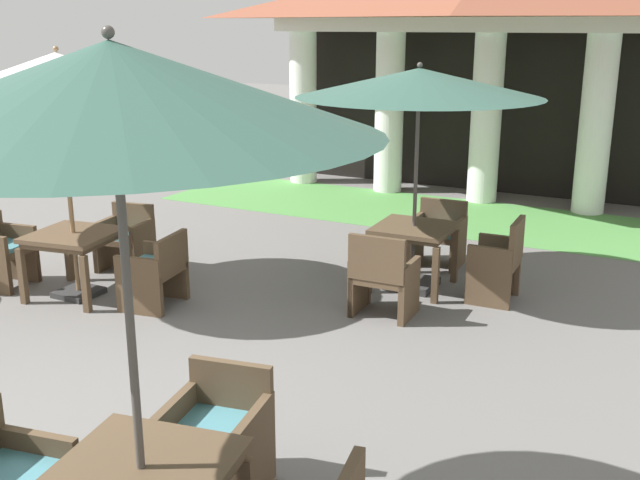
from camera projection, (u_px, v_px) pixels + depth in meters
name	position (u px, v px, depth m)	size (l,w,h in m)	color
background_pavilion	(494.00, 14.00, 12.19)	(8.24, 3.06, 4.09)	white
lawn_strip	(459.00, 216.00, 11.91)	(10.04, 2.44, 0.01)	#519347
patio_table_near_foreground	(74.00, 241.00, 8.29)	(1.01, 1.01, 0.74)	brown
patio_umbrella_near_foreground	(58.00, 75.00, 7.78)	(2.65, 2.65, 2.73)	#2D2D2D
patio_chair_near_foreground_west	(2.00, 252.00, 8.65)	(0.61, 0.63, 0.84)	brown
patio_chair_near_foreground_east	(155.00, 271.00, 8.05)	(0.64, 0.71, 0.81)	brown
patio_chair_near_foreground_north	(126.00, 239.00, 9.27)	(0.66, 0.61, 0.80)	brown
patio_umbrella_mid_left	(113.00, 94.00, 3.37)	(2.50, 2.50, 2.95)	#2D2D2D
patio_chair_mid_left_north	(218.00, 436.00, 4.84)	(0.70, 0.68, 0.81)	brown
patio_table_mid_right	(414.00, 235.00, 8.55)	(0.88, 0.88, 0.74)	brown
patio_umbrella_mid_right	(419.00, 85.00, 8.08)	(2.70, 2.70, 2.56)	#2D2D2D
patio_chair_mid_right_east	(498.00, 263.00, 8.21)	(0.52, 0.58, 0.93)	brown
patio_chair_mid_right_north	(438.00, 235.00, 9.46)	(0.65, 0.59, 0.80)	brown
patio_chair_mid_right_south	(383.00, 278.00, 7.76)	(0.64, 0.54, 0.91)	brown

